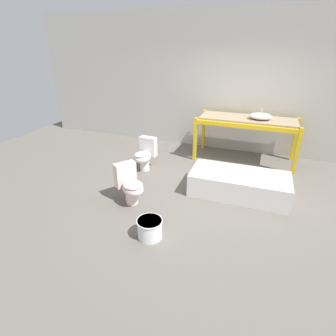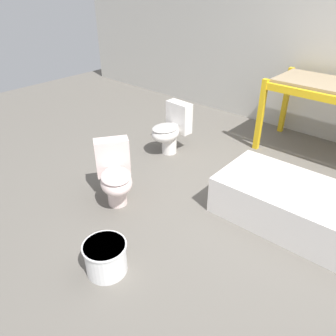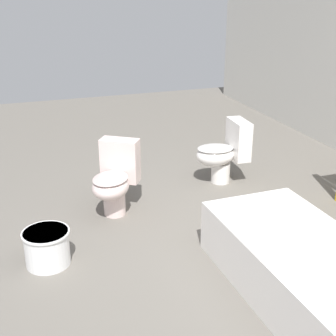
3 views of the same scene
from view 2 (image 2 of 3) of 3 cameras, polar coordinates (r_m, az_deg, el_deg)
The scene contains 5 objects.
ground_plane at distance 3.69m, azimuth 16.33°, elevation -6.38°, with size 12.00×12.00×0.00m, color #666059.
bathtub_main at distance 3.41m, azimuth 22.79°, elevation -6.28°, with size 1.71×0.83×0.41m.
toilet_near at distance 3.46m, azimuth -9.20°, elevation -1.16°, with size 0.64×0.59×0.68m.
toilet_far at distance 4.46m, azimuth 0.49°, elevation 6.84°, with size 0.37×0.56×0.68m.
bucket_white at distance 2.83m, azimuth -10.79°, elevation -14.98°, with size 0.36×0.36×0.28m.
Camera 2 is at (1.09, -2.80, 2.15)m, focal length 35.00 mm.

